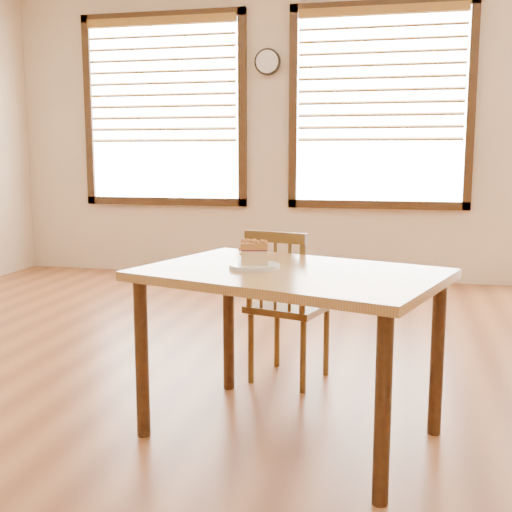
{
  "coord_description": "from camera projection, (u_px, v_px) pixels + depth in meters",
  "views": [
    {
      "loc": [
        0.53,
        -2.44,
        1.24
      ],
      "look_at": [
        -0.09,
        0.29,
        0.8
      ],
      "focal_mm": 45.0,
      "sensor_mm": 36.0,
      "label": 1
    }
  ],
  "objects": [
    {
      "name": "cafe_table_main",
      "position": [
        291.0,
        291.0,
        2.78
      ],
      "size": [
        1.44,
        1.18,
        0.75
      ],
      "rotation": [
        0.0,
        0.0,
        -0.32
      ],
      "color": "#B28345",
      "rests_on": "ground"
    },
    {
      "name": "cafe_chair_main",
      "position": [
        287.0,
        305.0,
        3.5
      ],
      "size": [
        0.48,
        0.48,
        0.86
      ],
      "rotation": [
        0.0,
        0.0,
        2.86
      ],
      "color": "brown",
      "rests_on": "ground"
    },
    {
      "name": "cake_slice",
      "position": [
        254.0,
        252.0,
        2.8
      ],
      "size": [
        0.13,
        0.11,
        0.11
      ],
      "rotation": [
        0.0,
        0.0,
        0.21
      ],
      "color": "#ECC485",
      "rests_on": "plate"
    },
    {
      "name": "ground",
      "position": [
        261.0,
        458.0,
        2.66
      ],
      "size": [
        8.0,
        8.0,
        0.0
      ],
      "primitive_type": "plane",
      "color": "brown"
    },
    {
      "name": "plate",
      "position": [
        254.0,
        266.0,
        2.81
      ],
      "size": [
        0.22,
        0.22,
        0.02
      ],
      "color": "white",
      "rests_on": "cafe_table_main"
    },
    {
      "name": "window_right",
      "position": [
        380.0,
        95.0,
        6.13
      ],
      "size": [
        1.76,
        0.1,
        1.96
      ],
      "color": "white",
      "rests_on": "room_shell"
    },
    {
      "name": "window_left",
      "position": [
        163.0,
        99.0,
        6.61
      ],
      "size": [
        1.76,
        0.1,
        1.96
      ],
      "color": "white",
      "rests_on": "room_shell"
    },
    {
      "name": "wall_clock",
      "position": [
        267.0,
        62.0,
        6.31
      ],
      "size": [
        0.26,
        0.05,
        0.26
      ],
      "color": "black",
      "rests_on": "room_shell"
    }
  ]
}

